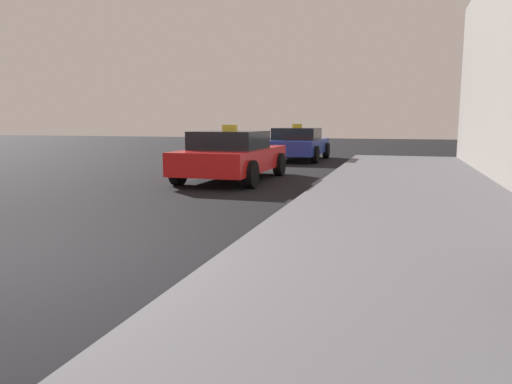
{
  "coord_description": "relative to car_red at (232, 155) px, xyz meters",
  "views": [
    {
      "loc": [
        3.76,
        -3.78,
        1.5
      ],
      "look_at": [
        2.01,
        1.91,
        0.61
      ],
      "focal_mm": 33.0,
      "sensor_mm": 36.0,
      "label": 1
    }
  ],
  "objects": [
    {
      "name": "sidewalk",
      "position": [
        4.39,
        -7.63,
        -0.57
      ],
      "size": [
        4.0,
        32.0,
        0.15
      ],
      "primitive_type": "cube",
      "color": "#5B5B60",
      "rests_on": "ground_plane"
    },
    {
      "name": "car_blue",
      "position": [
        0.27,
        6.85,
        0.0
      ],
      "size": [
        2.07,
        4.11,
        1.43
      ],
      "color": "#233899",
      "rests_on": "ground_plane"
    },
    {
      "name": "car_red",
      "position": [
        0.0,
        0.0,
        0.0
      ],
      "size": [
        2.04,
        4.13,
        1.43
      ],
      "color": "red",
      "rests_on": "ground_plane"
    },
    {
      "name": "ground_plane",
      "position": [
        0.39,
        -7.63,
        -0.65
      ],
      "size": [
        80.0,
        80.0,
        0.0
      ],
      "primitive_type": "plane",
      "color": "black"
    }
  ]
}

